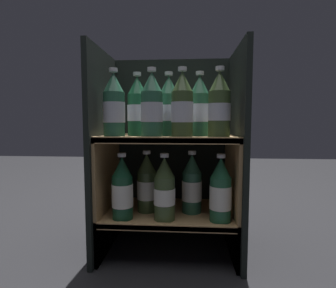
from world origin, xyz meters
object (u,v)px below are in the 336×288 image
(bottle_upper_back_2, at_px, (199,108))
(bottle_lower_front_2, at_px, (221,192))
(bottle_upper_front_3, at_px, (219,106))
(bottle_lower_back_0, at_px, (147,185))
(bottle_upper_back_0, at_px, (137,108))
(bottle_upper_front_0, at_px, (114,107))
(bottle_lower_front_1, at_px, (164,190))
(bottle_upper_front_1, at_px, (152,107))
(bottle_upper_back_1, at_px, (169,108))
(bottle_lower_front_0, at_px, (122,190))
(bottle_lower_back_1, at_px, (192,186))
(bottle_upper_front_2, at_px, (182,107))

(bottle_upper_back_2, xyz_separation_m, bottle_lower_front_2, (0.08, -0.09, -0.32))
(bottle_upper_front_3, distance_m, bottle_lower_back_0, 0.43)
(bottle_lower_front_2, bearing_deg, bottle_upper_back_0, 164.74)
(bottle_upper_front_0, xyz_separation_m, bottle_lower_front_1, (0.19, 0.00, -0.31))
(bottle_upper_back_2, bearing_deg, bottle_upper_front_1, -153.49)
(bottle_upper_front_3, height_order, bottle_lower_front_2, bottle_upper_front_3)
(bottle_lower_front_1, relative_size, bottle_lower_back_0, 1.00)
(bottle_upper_back_1, relative_size, bottle_lower_front_0, 1.00)
(bottle_lower_back_0, bearing_deg, bottle_lower_front_0, -132.19)
(bottle_upper_front_0, distance_m, bottle_lower_back_1, 0.44)
(bottle_lower_front_2, relative_size, bottle_lower_back_0, 1.00)
(bottle_upper_front_0, bearing_deg, bottle_lower_back_1, 16.90)
(bottle_lower_front_2, bearing_deg, bottle_upper_front_0, -180.00)
(bottle_upper_front_1, relative_size, bottle_lower_back_1, 1.00)
(bottle_lower_front_0, bearing_deg, bottle_lower_back_0, 47.81)
(bottle_upper_back_2, height_order, bottle_lower_front_2, bottle_upper_back_2)
(bottle_upper_back_1, xyz_separation_m, bottle_lower_back_0, (-0.09, -0.00, -0.32))
(bottle_lower_front_0, relative_size, bottle_lower_back_1, 1.00)
(bottle_upper_back_1, xyz_separation_m, bottle_lower_front_2, (0.20, -0.09, -0.32))
(bottle_lower_back_0, distance_m, bottle_lower_back_1, 0.19)
(bottle_upper_front_1, bearing_deg, bottle_upper_front_3, 0.00)
(bottle_upper_front_2, distance_m, bottle_upper_back_2, 0.11)
(bottle_upper_back_0, distance_m, bottle_lower_front_1, 0.35)
(bottle_upper_back_2, bearing_deg, bottle_lower_front_0, -163.14)
(bottle_upper_front_1, bearing_deg, bottle_lower_front_2, 0.00)
(bottle_lower_front_1, bearing_deg, bottle_upper_front_1, 180.00)
(bottle_lower_front_2, height_order, bottle_lower_back_1, same)
(bottle_lower_back_1, bearing_deg, bottle_upper_front_0, -163.10)
(bottle_upper_back_0, height_order, bottle_lower_front_2, bottle_upper_back_0)
(bottle_upper_front_1, xyz_separation_m, bottle_upper_back_1, (0.06, 0.09, 0.00))
(bottle_upper_front_1, distance_m, bottle_upper_back_1, 0.11)
(bottle_upper_front_2, distance_m, bottle_lower_back_0, 0.36)
(bottle_upper_front_3, height_order, bottle_lower_front_0, bottle_upper_front_3)
(bottle_upper_front_1, bearing_deg, bottle_upper_back_1, 57.92)
(bottle_upper_back_0, height_order, bottle_upper_back_1, same)
(bottle_lower_back_0, bearing_deg, bottle_lower_front_1, -47.81)
(bottle_upper_front_3, bearing_deg, bottle_lower_front_1, 180.00)
(bottle_lower_front_0, bearing_deg, bottle_upper_front_2, 0.00)
(bottle_upper_back_0, height_order, bottle_lower_back_0, bottle_upper_back_0)
(bottle_upper_front_2, height_order, bottle_lower_back_0, bottle_upper_front_2)
(bottle_upper_front_1, distance_m, bottle_lower_front_2, 0.41)
(bottle_upper_back_0, bearing_deg, bottle_lower_back_1, 0.00)
(bottle_upper_back_2, distance_m, bottle_lower_front_0, 0.44)
(bottle_upper_back_1, height_order, bottle_lower_back_1, bottle_upper_back_1)
(bottle_upper_front_3, bearing_deg, bottle_lower_front_2, 0.00)
(bottle_upper_front_1, distance_m, bottle_lower_back_0, 0.33)
(bottle_upper_back_1, distance_m, bottle_lower_front_1, 0.33)
(bottle_lower_front_0, bearing_deg, bottle_upper_back_1, 27.50)
(bottle_upper_front_3, xyz_separation_m, bottle_upper_back_2, (-0.07, 0.09, -0.00))
(bottle_lower_front_2, relative_size, bottle_lower_back_1, 1.00)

